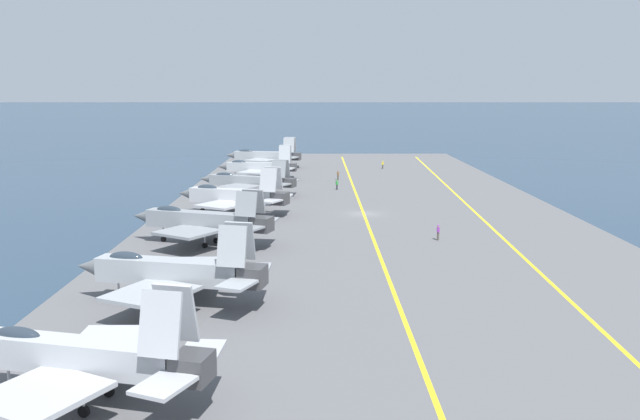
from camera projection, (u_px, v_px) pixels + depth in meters
The scene contains 15 objects.
ground_plane at pixel (364, 217), 91.72m from camera, with size 2000.00×2000.00×0.00m, color #23384C.
carrier_deck at pixel (364, 215), 91.69m from camera, with size 177.55×55.79×0.40m, color #565659.
deck_stripe_foul_line at pixel (477, 214), 91.73m from camera, with size 159.80×0.36×0.01m, color yellow.
deck_stripe_centerline at pixel (364, 214), 91.65m from camera, with size 159.80×0.36×0.01m, color yellow.
parked_jet_nearest at pixel (81, 356), 35.41m from camera, with size 12.67×15.27×6.84m.
parked_jet_second at pixel (172, 272), 52.28m from camera, with size 14.10×15.67×6.67m.
parked_jet_third at pixel (202, 221), 72.62m from camera, with size 12.74×16.66×6.24m.
parked_jet_fourth at pixel (234, 196), 90.87m from camera, with size 13.50×16.12×6.56m.
parked_jet_fifth at pixel (248, 181), 107.77m from camera, with size 12.22×16.62×5.81m.
parked_jet_sixth at pixel (259, 167), 127.25m from camera, with size 13.44×15.21×6.44m.
parked_jet_seventh at pixel (264, 156), 146.11m from camera, with size 12.87×16.73×6.64m.
crew_yellow_vest at pixel (383, 164), 144.21m from camera, with size 0.34×0.43×1.72m.
crew_purple_vest at pixel (438, 232), 75.21m from camera, with size 0.38×0.26×1.77m.
crew_brown_vest at pixel (338, 175), 126.10m from camera, with size 0.46×0.43×1.79m.
crew_green_vest at pixel (337, 184), 113.73m from camera, with size 0.41×0.46×1.72m.
Camera 1 is at (-90.14, 6.37, 16.84)m, focal length 38.00 mm.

